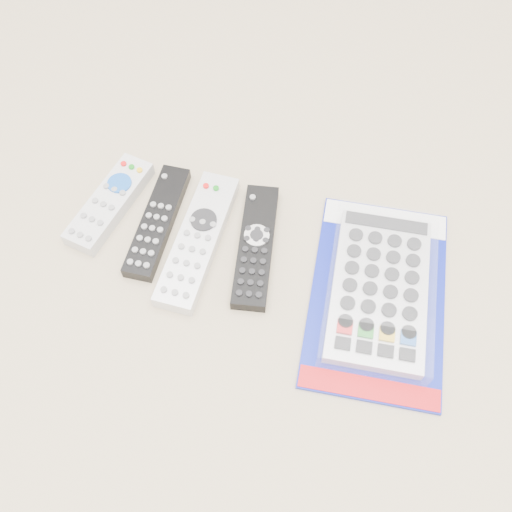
% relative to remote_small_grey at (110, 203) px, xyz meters
% --- Properties ---
extents(remote_small_grey, '(0.08, 0.18, 0.03)m').
position_rel_remote_small_grey_xyz_m(remote_small_grey, '(0.00, 0.00, 0.00)').
color(remote_small_grey, '#B7B7B9').
rests_on(remote_small_grey, ground).
extents(remote_slim_black, '(0.05, 0.19, 0.02)m').
position_rel_remote_small_grey_xyz_m(remote_slim_black, '(0.08, -0.01, -0.00)').
color(remote_slim_black, black).
rests_on(remote_slim_black, ground).
extents(remote_silver_dvd, '(0.06, 0.23, 0.03)m').
position_rel_remote_small_grey_xyz_m(remote_silver_dvd, '(0.15, -0.03, -0.00)').
color(remote_silver_dvd, silver).
rests_on(remote_silver_dvd, ground).
extents(remote_large_black, '(0.08, 0.20, 0.02)m').
position_rel_remote_small_grey_xyz_m(remote_large_black, '(0.23, -0.02, -0.00)').
color(remote_large_black, black).
rests_on(remote_large_black, ground).
extents(jumbo_remote_packaged, '(0.20, 0.31, 0.04)m').
position_rel_remote_small_grey_xyz_m(jumbo_remote_packaged, '(0.41, -0.04, 0.01)').
color(jumbo_remote_packaged, '#0D1994').
rests_on(jumbo_remote_packaged, ground).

